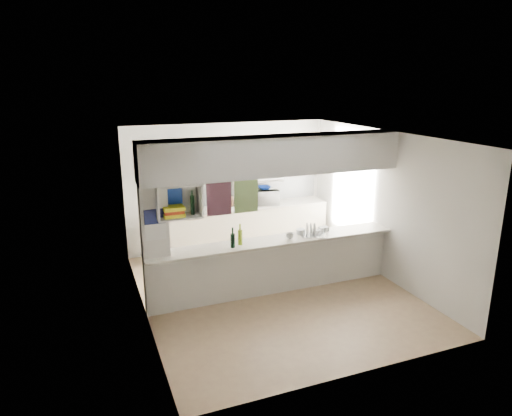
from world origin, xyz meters
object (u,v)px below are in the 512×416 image
microwave (265,197)px  dish_rack (313,230)px  wine_bottles (237,238)px  bowl (264,188)px

microwave → dish_rack: 2.13m
wine_bottles → microwave: bearing=57.7°
microwave → bowl: 0.19m
wine_bottles → bowl: bearing=58.0°
dish_rack → wine_bottles: wine_bottles is taller
microwave → wine_bottles: 2.53m
microwave → wine_bottles: size_ratio=1.68×
dish_rack → bowl: bearing=109.4°
bowl → wine_bottles: 2.57m
bowl → wine_bottles: bearing=-122.0°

